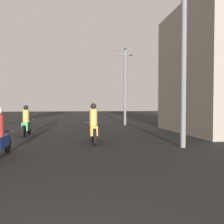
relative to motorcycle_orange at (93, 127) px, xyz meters
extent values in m
cylinder|color=black|center=(-3.02, -1.48, -0.37)|extent=(0.10, 0.57, 0.57)
cube|color=#1E389E|center=(-3.02, -2.18, -0.19)|extent=(0.30, 0.92, 0.36)
cylinder|color=black|center=(-3.02, -1.72, 0.09)|extent=(0.60, 0.04, 0.04)
cylinder|color=black|center=(0.00, 0.67, -0.33)|extent=(0.10, 0.66, 0.66)
cylinder|color=black|center=(0.00, -0.62, -0.33)|extent=(0.10, 0.66, 0.66)
cube|color=orange|center=(0.00, 0.03, -0.13)|extent=(0.30, 0.93, 0.39)
cylinder|color=black|center=(0.00, 0.45, 0.17)|extent=(0.60, 0.04, 0.04)
cylinder|color=#B28E47|center=(0.00, -0.07, 0.42)|extent=(0.32, 0.32, 0.71)
sphere|color=black|center=(0.00, -0.07, 0.89)|extent=(0.24, 0.24, 0.24)
cylinder|color=black|center=(-3.27, 3.40, -0.36)|extent=(0.10, 0.60, 0.60)
cylinder|color=black|center=(-3.27, 2.09, -0.36)|extent=(0.10, 0.60, 0.60)
cube|color=#1E6B33|center=(-3.27, 2.75, -0.15)|extent=(0.30, 0.92, 0.42)
cylinder|color=black|center=(-3.27, 3.17, 0.16)|extent=(0.60, 0.04, 0.04)
cylinder|color=#B28E47|center=(-3.27, 2.65, 0.38)|extent=(0.32, 0.32, 0.64)
sphere|color=black|center=(-3.27, 2.65, 0.81)|extent=(0.24, 0.24, 0.24)
cylinder|color=slate|center=(3.23, -1.64, 3.16)|extent=(0.20, 0.20, 7.64)
cylinder|color=slate|center=(3.25, 7.96, 2.42)|extent=(0.20, 0.20, 6.16)
cylinder|color=slate|center=(3.25, 7.96, 5.00)|extent=(1.60, 0.10, 0.10)
camera|label=1|loc=(-0.79, -9.24, 0.91)|focal=35.00mm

